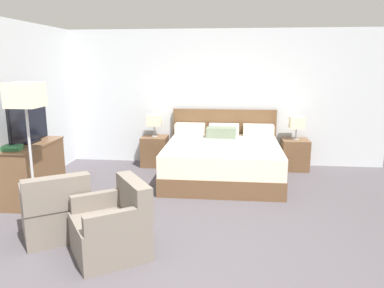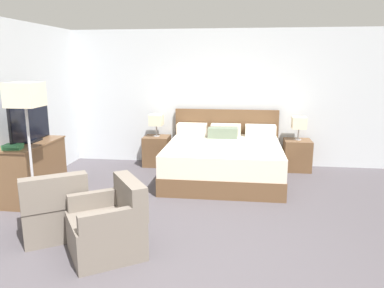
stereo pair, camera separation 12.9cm
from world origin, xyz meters
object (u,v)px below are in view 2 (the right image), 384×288
at_px(nightstand_right, 297,155).
at_px(book_red_cover, 13,148).
at_px(armchair_companion, 110,227).
at_px(dresser, 31,170).
at_px(table_lamp_left, 156,120).
at_px(floor_lamp, 25,103).
at_px(table_lamp_right, 299,123).
at_px(tv, 30,122).
at_px(nightstand_left, 157,151).
at_px(armchair_by_window, 54,211).
at_px(bed, 224,159).
at_px(book_blue_cover, 13,145).

height_order(nightstand_right, book_red_cover, book_red_cover).
bearing_deg(armchair_companion, dresser, 139.55).
bearing_deg(table_lamp_left, floor_lamp, -110.62).
xyz_separation_m(table_lamp_right, book_red_cover, (-3.98, -2.36, -0.03)).
height_order(nightstand_right, table_lamp_left, table_lamp_left).
height_order(tv, armchair_companion, tv).
bearing_deg(table_lamp_right, dresser, -153.94).
distance_m(dresser, floor_lamp, 1.29).
bearing_deg(nightstand_left, book_red_cover, -120.37).
relative_size(table_lamp_right, floor_lamp, 0.25).
bearing_deg(table_lamp_left, dresser, -125.58).
bearing_deg(nightstand_right, armchair_by_window, -135.43).
height_order(bed, nightstand_right, bed).
height_order(dresser, tv, tv).
bearing_deg(nightstand_right, book_red_cover, -149.37).
bearing_deg(armchair_by_window, dresser, 129.22).
distance_m(nightstand_left, dresser, 2.40).
bearing_deg(table_lamp_right, nightstand_right, -90.00).
height_order(bed, armchair_by_window, bed).
relative_size(dresser, tv, 1.17).
bearing_deg(table_lamp_right, armchair_by_window, -135.41).
height_order(table_lamp_right, armchair_companion, table_lamp_right).
bearing_deg(book_red_cover, floor_lamp, -33.50).
distance_m(bed, nightstand_right, 1.47).
bearing_deg(tv, dresser, -92.08).
height_order(nightstand_left, table_lamp_right, table_lamp_right).
xyz_separation_m(bed, nightstand_left, (-1.30, 0.68, -0.05)).
xyz_separation_m(tv, book_red_cover, (0.01, -0.48, -0.27)).
bearing_deg(table_lamp_left, table_lamp_right, 0.00).
height_order(table_lamp_left, dresser, table_lamp_left).
xyz_separation_m(bed, book_blue_cover, (-2.68, -1.67, 0.53)).
bearing_deg(table_lamp_right, floor_lamp, -143.84).
xyz_separation_m(nightstand_left, tv, (-1.39, -1.88, 0.83)).
relative_size(nightstand_right, tv, 0.58).
xyz_separation_m(book_red_cover, floor_lamp, (0.39, -0.26, 0.62)).
relative_size(bed, book_blue_cover, 9.16).
xyz_separation_m(table_lamp_left, armchair_by_window, (-0.50, -3.05, -0.58)).
distance_m(book_blue_cover, armchair_by_window, 1.26).
distance_m(nightstand_right, dresser, 4.45).
height_order(dresser, book_red_cover, book_red_cover).
xyz_separation_m(book_blue_cover, armchair_companion, (1.64, -1.01, -0.58)).
distance_m(book_red_cover, floor_lamp, 0.78).
distance_m(table_lamp_left, dresser, 2.44).
xyz_separation_m(nightstand_left, dresser, (-1.40, -1.95, 0.14)).
relative_size(table_lamp_right, book_blue_cover, 1.94).
bearing_deg(table_lamp_right, book_red_cover, -149.35).
xyz_separation_m(table_lamp_right, dresser, (-3.99, -1.95, -0.45)).
height_order(book_red_cover, armchair_by_window, book_red_cover).
bearing_deg(armchair_companion, bed, 68.92).
bearing_deg(book_red_cover, nightstand_left, 59.63).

